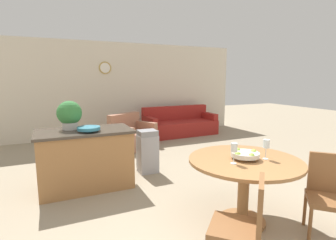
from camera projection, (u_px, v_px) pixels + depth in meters
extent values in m
cube|color=beige|center=(112.00, 90.00, 7.59)|extent=(8.00, 0.06, 2.70)
cylinder|color=tan|center=(105.00, 68.00, 7.38)|extent=(0.35, 0.02, 0.35)
cylinder|color=white|center=(105.00, 68.00, 7.36)|extent=(0.28, 0.01, 0.28)
cylinder|color=#9E6B3D|center=(242.00, 221.00, 3.09)|extent=(0.53, 0.53, 0.04)
cylinder|color=#9E6B3D|center=(243.00, 191.00, 3.03)|extent=(0.13, 0.13, 0.70)
cylinder|color=#9E6B3D|center=(245.00, 161.00, 2.97)|extent=(1.27, 1.27, 0.03)
cylinder|color=brown|center=(216.00, 235.00, 2.50)|extent=(0.04, 0.04, 0.39)
cube|color=brown|center=(235.00, 229.00, 2.22)|extent=(0.59, 0.59, 0.05)
cube|color=brown|center=(260.00, 206.00, 2.12)|extent=(0.30, 0.30, 0.44)
cylinder|color=brown|center=(310.00, 226.00, 2.65)|extent=(0.04, 0.04, 0.39)
cylinder|color=brown|center=(305.00, 209.00, 3.01)|extent=(0.04, 0.04, 0.39)
cube|color=brown|center=(330.00, 201.00, 2.73)|extent=(0.59, 0.59, 0.05)
cube|color=brown|center=(328.00, 172.00, 2.86)|extent=(0.30, 0.30, 0.44)
cylinder|color=silver|center=(245.00, 158.00, 2.97)|extent=(0.12, 0.12, 0.03)
cylinder|color=silver|center=(245.00, 154.00, 2.96)|extent=(0.32, 0.32, 0.05)
sphere|color=#99C142|center=(254.00, 152.00, 3.00)|extent=(0.07, 0.07, 0.07)
sphere|color=#99C142|center=(238.00, 151.00, 3.06)|extent=(0.07, 0.07, 0.07)
sphere|color=#99C142|center=(238.00, 155.00, 2.89)|extent=(0.07, 0.07, 0.07)
sphere|color=#99C142|center=(252.00, 156.00, 2.85)|extent=(0.07, 0.07, 0.07)
cylinder|color=silver|center=(233.00, 163.00, 2.81)|extent=(0.06, 0.06, 0.01)
cylinder|color=silver|center=(234.00, 157.00, 2.80)|extent=(0.01, 0.01, 0.13)
cylinder|color=silver|center=(234.00, 147.00, 2.78)|extent=(0.07, 0.07, 0.10)
cylinder|color=silver|center=(265.00, 159.00, 2.97)|extent=(0.06, 0.06, 0.01)
cylinder|color=silver|center=(266.00, 153.00, 2.96)|extent=(0.01, 0.01, 0.13)
cylinder|color=silver|center=(266.00, 144.00, 2.94)|extent=(0.07, 0.07, 0.10)
cube|color=#9E6B3D|center=(86.00, 160.00, 4.03)|extent=(1.34, 0.71, 0.87)
cube|color=#42382D|center=(84.00, 131.00, 3.96)|extent=(1.40, 0.77, 0.04)
cylinder|color=teal|center=(89.00, 131.00, 3.85)|extent=(0.12, 0.12, 0.02)
cylinder|color=teal|center=(89.00, 128.00, 3.84)|extent=(0.33, 0.33, 0.05)
cylinder|color=beige|center=(70.00, 126.00, 4.02)|extent=(0.23, 0.23, 0.11)
sphere|color=#387F3D|center=(69.00, 113.00, 3.99)|extent=(0.37, 0.37, 0.37)
cube|color=#9E9EA3|center=(148.00, 154.00, 4.70)|extent=(0.34, 0.29, 0.68)
cube|color=gray|center=(147.00, 133.00, 4.64)|extent=(0.32, 0.28, 0.09)
cube|color=maroon|center=(181.00, 128.00, 7.83)|extent=(2.17, 0.95, 0.42)
cube|color=maroon|center=(175.00, 113.00, 8.07)|extent=(2.15, 0.26, 0.42)
cube|color=maroon|center=(150.00, 128.00, 7.38)|extent=(0.19, 0.82, 0.61)
cube|color=maroon|center=(208.00, 122.00, 8.25)|extent=(0.19, 0.82, 0.61)
cube|color=#A87056|center=(134.00, 139.00, 6.42)|extent=(1.23, 1.18, 0.40)
cube|color=#A87056|center=(124.00, 122.00, 6.55)|extent=(0.91, 0.61, 0.41)
cube|color=#A87056|center=(121.00, 139.00, 6.09)|extent=(0.48, 0.73, 0.59)
cube|color=#A87056|center=(145.00, 133.00, 6.73)|extent=(0.48, 0.73, 0.59)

